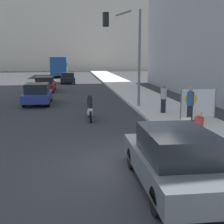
{
  "coord_description": "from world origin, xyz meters",
  "views": [
    {
      "loc": [
        -2.04,
        -8.98,
        3.35
      ],
      "look_at": [
        -0.52,
        3.08,
        1.18
      ],
      "focal_mm": 50.0,
      "sensor_mm": 36.0,
      "label": 1
    }
  ],
  "objects_px": {
    "pedestrian_behind": "(163,98)",
    "parked_car_curbside": "(175,159)",
    "jogger_on_sidewalk": "(190,105)",
    "city_bus_on_road": "(60,65)",
    "protest_banner": "(198,103)",
    "motorcycle_on_road": "(90,109)",
    "car_on_road_nearest": "(38,94)",
    "seated_protester": "(199,127)",
    "traffic_light_pole": "(128,42)",
    "car_on_road_distant": "(68,78)",
    "car_on_road_midblock": "(45,84)"
  },
  "relations": [
    {
      "from": "jogger_on_sidewalk",
      "to": "pedestrian_behind",
      "type": "xyz_separation_m",
      "value": [
        -0.53,
        2.72,
        -0.05
      ]
    },
    {
      "from": "protest_banner",
      "to": "city_bus_on_road",
      "type": "distance_m",
      "value": 39.34
    },
    {
      "from": "jogger_on_sidewalk",
      "to": "protest_banner",
      "type": "relative_size",
      "value": 0.9
    },
    {
      "from": "protest_banner",
      "to": "motorcycle_on_road",
      "type": "relative_size",
      "value": 0.87
    },
    {
      "from": "motorcycle_on_road",
      "to": "jogger_on_sidewalk",
      "type": "bearing_deg",
      "value": -22.7
    },
    {
      "from": "protest_banner",
      "to": "car_on_road_nearest",
      "type": "height_order",
      "value": "protest_banner"
    },
    {
      "from": "parked_car_curbside",
      "to": "car_on_road_midblock",
      "type": "height_order",
      "value": "parked_car_curbside"
    },
    {
      "from": "pedestrian_behind",
      "to": "parked_car_curbside",
      "type": "xyz_separation_m",
      "value": [
        -2.56,
        -9.75,
        -0.22
      ]
    },
    {
      "from": "pedestrian_behind",
      "to": "jogger_on_sidewalk",
      "type": "bearing_deg",
      "value": 51.07
    },
    {
      "from": "seated_protester",
      "to": "parked_car_curbside",
      "type": "height_order",
      "value": "parked_car_curbside"
    },
    {
      "from": "car_on_road_nearest",
      "to": "parked_car_curbside",
      "type": "bearing_deg",
      "value": -71.49
    },
    {
      "from": "pedestrian_behind",
      "to": "protest_banner",
      "type": "bearing_deg",
      "value": 72.54
    },
    {
      "from": "traffic_light_pole",
      "to": "car_on_road_distant",
      "type": "height_order",
      "value": "traffic_light_pole"
    },
    {
      "from": "jogger_on_sidewalk",
      "to": "motorcycle_on_road",
      "type": "bearing_deg",
      "value": -36.03
    },
    {
      "from": "jogger_on_sidewalk",
      "to": "car_on_road_midblock",
      "type": "bearing_deg",
      "value": -76.37
    },
    {
      "from": "car_on_road_nearest",
      "to": "motorcycle_on_road",
      "type": "height_order",
      "value": "car_on_road_nearest"
    },
    {
      "from": "car_on_road_distant",
      "to": "jogger_on_sidewalk",
      "type": "bearing_deg",
      "value": -76.23
    },
    {
      "from": "traffic_light_pole",
      "to": "motorcycle_on_road",
      "type": "height_order",
      "value": "traffic_light_pole"
    },
    {
      "from": "traffic_light_pole",
      "to": "car_on_road_midblock",
      "type": "height_order",
      "value": "traffic_light_pole"
    },
    {
      "from": "protest_banner",
      "to": "traffic_light_pole",
      "type": "xyz_separation_m",
      "value": [
        -2.91,
        4.41,
        3.22
      ]
    },
    {
      "from": "parked_car_curbside",
      "to": "pedestrian_behind",
      "type": "bearing_deg",
      "value": 75.27
    },
    {
      "from": "seated_protester",
      "to": "car_on_road_nearest",
      "type": "distance_m",
      "value": 13.68
    },
    {
      "from": "parked_car_curbside",
      "to": "car_on_road_nearest",
      "type": "xyz_separation_m",
      "value": [
        -5.04,
        15.06,
        -0.03
      ]
    },
    {
      "from": "city_bus_on_road",
      "to": "pedestrian_behind",
      "type": "bearing_deg",
      "value": -78.77
    },
    {
      "from": "jogger_on_sidewalk",
      "to": "pedestrian_behind",
      "type": "distance_m",
      "value": 2.77
    },
    {
      "from": "car_on_road_nearest",
      "to": "car_on_road_midblock",
      "type": "distance_m",
      "value": 8.31
    },
    {
      "from": "city_bus_on_road",
      "to": "motorcycle_on_road",
      "type": "xyz_separation_m",
      "value": [
        2.99,
        -37.18,
        -1.3
      ]
    },
    {
      "from": "pedestrian_behind",
      "to": "car_on_road_midblock",
      "type": "bearing_deg",
      "value": -110.22
    },
    {
      "from": "car_on_road_nearest",
      "to": "motorcycle_on_road",
      "type": "distance_m",
      "value": 6.91
    },
    {
      "from": "jogger_on_sidewalk",
      "to": "city_bus_on_road",
      "type": "relative_size",
      "value": 0.16
    },
    {
      "from": "pedestrian_behind",
      "to": "traffic_light_pole",
      "type": "relative_size",
      "value": 0.27
    },
    {
      "from": "jogger_on_sidewalk",
      "to": "city_bus_on_road",
      "type": "height_order",
      "value": "city_bus_on_road"
    },
    {
      "from": "traffic_light_pole",
      "to": "car_on_road_nearest",
      "type": "height_order",
      "value": "traffic_light_pole"
    },
    {
      "from": "car_on_road_nearest",
      "to": "car_on_road_distant",
      "type": "bearing_deg",
      "value": 83.76
    },
    {
      "from": "pedestrian_behind",
      "to": "protest_banner",
      "type": "distance_m",
      "value": 2.32
    },
    {
      "from": "traffic_light_pole",
      "to": "parked_car_curbside",
      "type": "distance_m",
      "value": 12.72
    },
    {
      "from": "pedestrian_behind",
      "to": "protest_banner",
      "type": "height_order",
      "value": "pedestrian_behind"
    },
    {
      "from": "protest_banner",
      "to": "city_bus_on_road",
      "type": "relative_size",
      "value": 0.18
    },
    {
      "from": "car_on_road_distant",
      "to": "motorcycle_on_road",
      "type": "height_order",
      "value": "car_on_road_distant"
    },
    {
      "from": "traffic_light_pole",
      "to": "city_bus_on_road",
      "type": "relative_size",
      "value": 0.56
    },
    {
      "from": "traffic_light_pole",
      "to": "city_bus_on_road",
      "type": "height_order",
      "value": "traffic_light_pole"
    },
    {
      "from": "city_bus_on_road",
      "to": "motorcycle_on_road",
      "type": "distance_m",
      "value": 37.32
    },
    {
      "from": "seated_protester",
      "to": "motorcycle_on_road",
      "type": "xyz_separation_m",
      "value": [
        -3.72,
        5.67,
        -0.23
      ]
    },
    {
      "from": "traffic_light_pole",
      "to": "car_on_road_distant",
      "type": "bearing_deg",
      "value": 101.29
    },
    {
      "from": "protest_banner",
      "to": "parked_car_curbside",
      "type": "bearing_deg",
      "value": -116.03
    },
    {
      "from": "protest_banner",
      "to": "traffic_light_pole",
      "type": "relative_size",
      "value": 0.31
    },
    {
      "from": "car_on_road_midblock",
      "to": "jogger_on_sidewalk",
      "type": "bearing_deg",
      "value": -63.04
    },
    {
      "from": "jogger_on_sidewalk",
      "to": "car_on_road_nearest",
      "type": "bearing_deg",
      "value": -57.97
    },
    {
      "from": "jogger_on_sidewalk",
      "to": "traffic_light_pole",
      "type": "relative_size",
      "value": 0.28
    },
    {
      "from": "jogger_on_sidewalk",
      "to": "car_on_road_nearest",
      "type": "relative_size",
      "value": 0.41
    }
  ]
}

